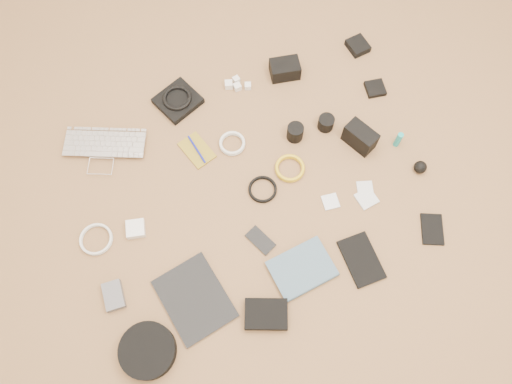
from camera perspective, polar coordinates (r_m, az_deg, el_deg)
name	(u,v)px	position (r m, az deg, el deg)	size (l,w,h in m)	color
laptop	(104,154)	(2.14, -17.03, 4.19)	(0.33, 0.23, 0.03)	silver
headphone_pouch	(178,101)	(2.20, -8.92, 10.26)	(0.17, 0.16, 0.03)	black
headphones	(177,98)	(2.18, -9.01, 10.58)	(0.12, 0.12, 0.02)	black
charger_a	(229,85)	(2.22, -3.13, 12.16)	(0.03, 0.03, 0.03)	white
charger_b	(236,80)	(2.24, -2.27, 12.70)	(0.03, 0.03, 0.03)	white
charger_c	(237,87)	(2.22, -2.15, 11.92)	(0.03, 0.03, 0.03)	white
charger_d	(248,86)	(2.22, -0.94, 12.03)	(0.03, 0.03, 0.03)	white
dslr_camera	(285,69)	(2.24, 3.32, 13.85)	(0.13, 0.09, 0.07)	black
lens_pouch	(358,46)	(2.38, 11.55, 16.05)	(0.08, 0.09, 0.03)	black
notebook_olive	(197,150)	(2.08, -6.77, 4.77)	(0.10, 0.15, 0.01)	olive
pen_blue	(197,149)	(2.07, -6.80, 4.87)	(0.01, 0.01, 0.14)	#13189D
cable_white_a	(232,144)	(2.08, -2.73, 5.49)	(0.11, 0.11, 0.01)	silver
lens_a	(295,132)	(2.08, 4.49, 6.81)	(0.07, 0.07, 0.07)	black
lens_b	(326,123)	(2.12, 8.00, 7.83)	(0.07, 0.07, 0.06)	black
card_reader	(375,88)	(2.27, 13.46, 11.44)	(0.08, 0.08, 0.02)	black
power_brick	(136,229)	(1.98, -13.59, -4.11)	(0.07, 0.07, 0.03)	white
cable_white_b	(97,240)	(2.02, -17.76, -5.20)	(0.13, 0.13, 0.01)	silver
cable_black	(263,190)	(1.99, 0.76, 0.25)	(0.11, 0.11, 0.01)	black
cable_yellow	(290,169)	(2.03, 3.87, 2.64)	(0.12, 0.12, 0.01)	gold
flash	(360,137)	(2.09, 11.81, 6.15)	(0.07, 0.13, 0.10)	black
lens_cleaner	(398,140)	(2.13, 15.95, 5.78)	(0.02, 0.02, 0.08)	teal
battery_charger	(114,296)	(1.93, -15.95, -11.32)	(0.07, 0.10, 0.03)	#58585D
tablet	(195,299)	(1.88, -7.03, -12.01)	(0.22, 0.28, 0.01)	black
phone	(260,240)	(1.92, 0.51, -5.55)	(0.06, 0.11, 0.01)	black
filter_case_left	(330,202)	(2.00, 8.51, -1.11)	(0.06, 0.06, 0.01)	silver
filter_case_mid	(365,189)	(2.04, 12.34, 0.38)	(0.06, 0.06, 0.01)	silver
filter_case_right	(366,199)	(2.03, 12.51, -0.73)	(0.07, 0.07, 0.01)	silver
air_blower	(420,167)	(2.12, 18.26, 2.72)	(0.05, 0.05, 0.05)	black
headphone_case	(148,351)	(1.86, -12.28, -17.30)	(0.20, 0.20, 0.05)	black
drive_case	(266,314)	(1.85, 1.16, -13.80)	(0.15, 0.11, 0.04)	black
paperback	(313,289)	(1.88, 6.55, -10.95)	(0.17, 0.23, 0.02)	#435E72
notebook_black_a	(361,260)	(1.94, 11.95, -7.56)	(0.12, 0.19, 0.01)	black
notebook_black_b	(432,229)	(2.05, 19.48, -4.03)	(0.08, 0.13, 0.01)	black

